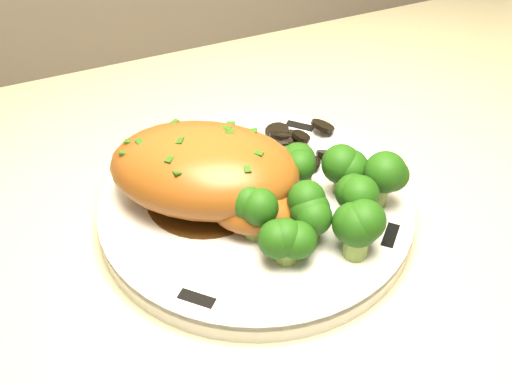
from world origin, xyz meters
name	(u,v)px	position (x,y,z in m)	size (l,w,h in m)	color
plate	(256,208)	(0.72, 1.66, 0.88)	(0.28, 0.28, 0.02)	silver
rim_accent_0	(300,126)	(0.81, 1.75, 0.90)	(0.03, 0.01, 0.00)	black
rim_accent_1	(137,168)	(0.63, 1.74, 0.90)	(0.03, 0.01, 0.00)	black
rim_accent_2	(197,299)	(0.64, 1.57, 0.90)	(0.03, 0.01, 0.00)	black
rim_accent_3	(390,236)	(0.81, 1.57, 0.90)	(0.03, 0.01, 0.00)	black
gravy_pool	(206,197)	(0.68, 1.68, 0.90)	(0.11, 0.11, 0.00)	#40250B
chicken_breast	(210,173)	(0.68, 1.67, 0.93)	(0.20, 0.19, 0.07)	brown
mushroom_pile	(286,152)	(0.77, 1.71, 0.90)	(0.10, 0.07, 0.03)	black
broccoli_florets	(318,198)	(0.76, 1.61, 0.92)	(0.14, 0.12, 0.05)	olive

